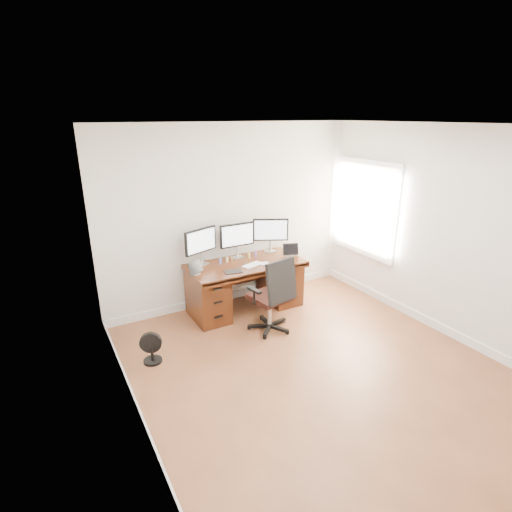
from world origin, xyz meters
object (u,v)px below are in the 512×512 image
desk (245,284)px  floor_fan (152,348)px  office_chair (272,307)px  monitor_center (237,236)px  keyboard (252,265)px

desk → floor_fan: size_ratio=4.44×
office_chair → floor_fan: 1.64m
office_chair → floor_fan: size_ratio=2.76×
monitor_center → office_chair: bearing=-89.3°
floor_fan → keyboard: (1.65, 0.52, 0.57)m
floor_fan → keyboard: 1.82m
floor_fan → monitor_center: size_ratio=0.70×
monitor_center → keyboard: size_ratio=1.79×
floor_fan → monitor_center: 2.07m
desk → monitor_center: (-0.00, 0.24, 0.68)m
office_chair → monitor_center: monitor_center is taller
office_chair → keyboard: bearing=77.2°
desk → keyboard: 0.39m
desk → floor_fan: bearing=-156.9°
office_chair → floor_fan: (-1.63, 0.06, -0.16)m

